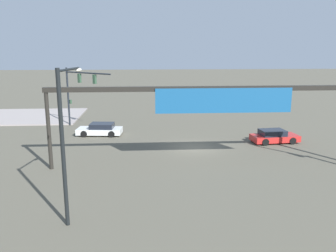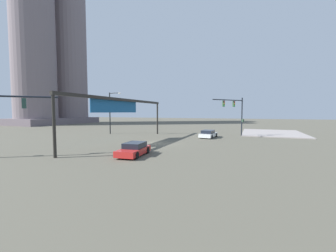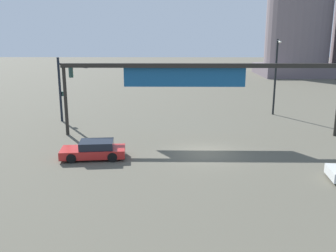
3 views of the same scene
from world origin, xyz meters
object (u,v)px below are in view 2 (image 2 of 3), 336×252
(traffic_signal_near_corner, at_px, (235,110))
(sedan_car_approaching, at_px, (208,134))
(traffic_signal_opposite_side, at_px, (7,114))
(sedan_car_waiting_far, at_px, (134,149))
(streetlamp_curved_arm, at_px, (111,110))

(traffic_signal_near_corner, bearing_deg, sedan_car_approaching, -16.71)
(traffic_signal_near_corner, relative_size, traffic_signal_opposite_side, 1.06)
(traffic_signal_near_corner, relative_size, sedan_car_approaching, 1.42)
(sedan_car_approaching, bearing_deg, traffic_signal_opposite_side, 151.54)
(traffic_signal_near_corner, bearing_deg, traffic_signal_opposite_side, 0.98)
(sedan_car_approaching, bearing_deg, sedan_car_waiting_far, 172.03)
(traffic_signal_near_corner, xyz_separation_m, traffic_signal_opposite_side, (-23.81, 18.06, -0.56))
(streetlamp_curved_arm, xyz_separation_m, sedan_car_approaching, (0.68, -18.06, -3.98))
(traffic_signal_near_corner, bearing_deg, streetlamp_curved_arm, -43.06)
(traffic_signal_near_corner, height_order, sedan_car_approaching, traffic_signal_near_corner)
(streetlamp_curved_arm, bearing_deg, traffic_signal_opposite_side, -68.79)
(traffic_signal_opposite_side, distance_m, sedan_car_waiting_far, 11.81)
(traffic_signal_opposite_side, xyz_separation_m, streetlamp_curved_arm, (20.43, 3.82, 0.63))
(sedan_car_approaching, bearing_deg, traffic_signal_near_corner, -49.34)
(streetlamp_curved_arm, relative_size, sedan_car_approaching, 1.69)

